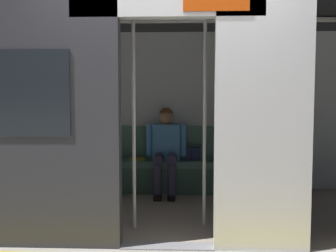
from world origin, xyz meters
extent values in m
plane|color=gray|center=(0.00, 0.00, 0.00)|extent=(60.00, 60.00, 0.00)
cube|color=silver|center=(-0.84, 0.02, 1.12)|extent=(0.84, 0.12, 2.25)
cube|color=black|center=(-0.84, 0.03, 1.39)|extent=(0.46, 0.02, 0.55)
cube|color=black|center=(1.39, 0.09, 1.39)|extent=(1.10, 0.02, 0.76)
cube|color=silver|center=(0.00, 0.00, 2.15)|extent=(1.68, 0.16, 0.20)
cube|color=#BF3F0C|center=(-0.42, 0.09, 2.15)|extent=(0.56, 0.02, 0.12)
cube|color=black|center=(0.00, -1.22, 2.31)|extent=(6.40, 2.60, 0.12)
cube|color=gray|center=(0.00, -1.22, 0.00)|extent=(6.08, 2.44, 0.01)
cube|color=silver|center=(0.00, -2.44, 1.12)|extent=(6.08, 0.10, 2.25)
cube|color=#4C7566|center=(0.00, -2.38, 0.68)|extent=(3.52, 0.06, 0.45)
cube|color=white|center=(0.00, -1.22, 2.22)|extent=(4.48, 0.16, 0.03)
cube|color=gray|center=(0.00, 0.00, 0.01)|extent=(0.84, 0.19, 0.01)
cube|color=#4C7566|center=(0.00, -2.16, 0.41)|extent=(2.99, 0.44, 0.09)
cube|color=#39574C|center=(0.00, -1.96, 0.18)|extent=(2.99, 0.04, 0.36)
cube|color=#4C8CC6|center=(0.11, -2.14, 0.70)|extent=(0.38, 0.22, 0.50)
sphere|color=#8C664C|center=(0.11, -2.14, 1.05)|extent=(0.21, 0.21, 0.21)
sphere|color=brown|center=(0.11, -2.15, 1.09)|extent=(0.19, 0.19, 0.19)
cylinder|color=#4C8CC6|center=(-0.13, -2.11, 0.73)|extent=(0.08, 0.08, 0.44)
cylinder|color=#4C8CC6|center=(0.34, -2.12, 0.73)|extent=(0.08, 0.08, 0.44)
cylinder|color=#38334C|center=(0.02, -1.94, 0.50)|extent=(0.14, 0.40, 0.14)
cylinder|color=#38334C|center=(0.20, -1.94, 0.50)|extent=(0.14, 0.40, 0.14)
cylinder|color=#38334C|center=(0.02, -1.74, 0.25)|extent=(0.10, 0.10, 0.41)
cylinder|color=#38334C|center=(0.20, -1.74, 0.25)|extent=(0.10, 0.10, 0.41)
cube|color=black|center=(0.02, -1.69, 0.03)|extent=(0.10, 0.22, 0.06)
cube|color=black|center=(0.20, -1.69, 0.03)|extent=(0.10, 0.22, 0.06)
cube|color=#262D4C|center=(-0.24, -2.18, 0.54)|extent=(0.26, 0.14, 0.17)
cube|color=#1A2035|center=(-0.24, -2.10, 0.53)|extent=(0.02, 0.01, 0.14)
cube|color=gold|center=(0.52, -2.14, 0.47)|extent=(0.24, 0.27, 0.03)
cylinder|color=silver|center=(0.36, -0.53, 1.11)|extent=(0.04, 0.04, 2.23)
cylinder|color=silver|center=(-0.36, -0.67, 1.11)|extent=(0.04, 0.04, 2.23)
camera|label=1|loc=(-0.17, 3.82, 1.41)|focal=46.26mm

